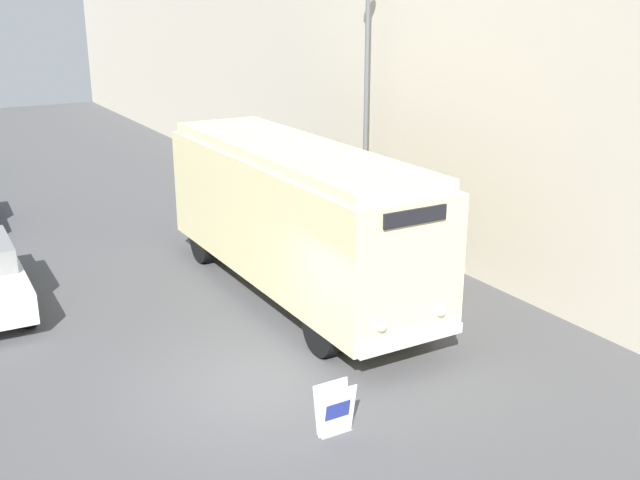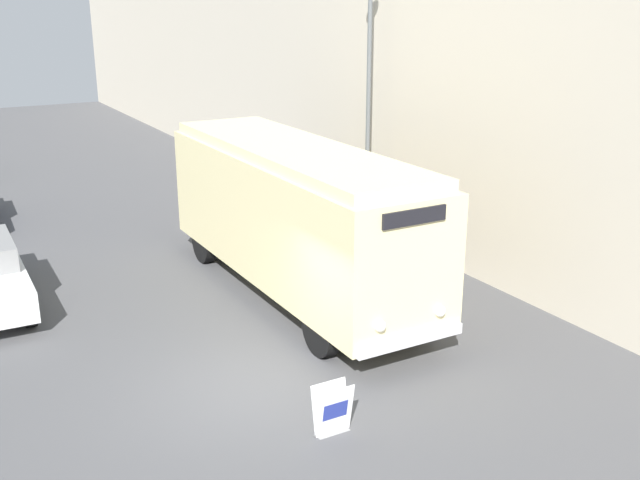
{
  "view_description": "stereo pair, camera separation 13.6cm",
  "coord_description": "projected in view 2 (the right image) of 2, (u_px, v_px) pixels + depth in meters",
  "views": [
    {
      "loc": [
        -4.89,
        -10.76,
        6.65
      ],
      "look_at": [
        2.21,
        1.47,
        2.04
      ],
      "focal_mm": 42.0,
      "sensor_mm": 36.0,
      "label": 1
    },
    {
      "loc": [
        -4.77,
        -10.83,
        6.65
      ],
      "look_at": [
        2.21,
        1.47,
        2.04
      ],
      "focal_mm": 42.0,
      "sensor_mm": 36.0,
      "label": 2
    }
  ],
  "objects": [
    {
      "name": "ground_plane",
      "position": [
        253.0,
        391.0,
        13.26
      ],
      "size": [
        80.0,
        80.0,
        0.0
      ],
      "primitive_type": "plane",
      "color": "#4C4C4F"
    },
    {
      "name": "building_wall_right",
      "position": [
        326.0,
        92.0,
        23.78
      ],
      "size": [
        0.3,
        60.0,
        7.51
      ],
      "color": "beige",
      "rests_on": "ground_plane"
    },
    {
      "name": "vintage_bus",
      "position": [
        294.0,
        212.0,
        17.03
      ],
      "size": [
        2.44,
        9.14,
        3.5
      ],
      "color": "black",
      "rests_on": "ground_plane"
    },
    {
      "name": "sign_board",
      "position": [
        333.0,
        410.0,
        11.86
      ],
      "size": [
        0.63,
        0.32,
        0.85
      ],
      "color": "gray",
      "rests_on": "ground_plane"
    },
    {
      "name": "streetlamp",
      "position": [
        369.0,
        74.0,
        20.15
      ],
      "size": [
        0.36,
        0.36,
        7.3
      ],
      "color": "#595E60",
      "rests_on": "ground_plane"
    }
  ]
}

